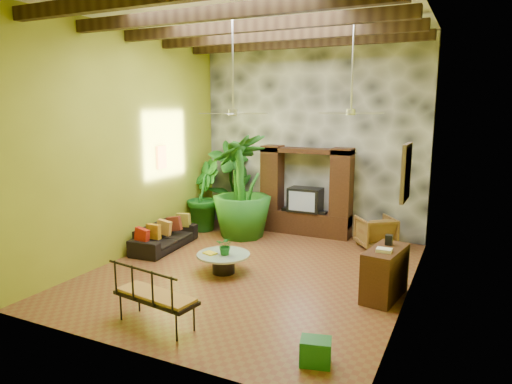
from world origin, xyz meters
The scene contains 23 objects.
ground centered at (0.00, 0.00, 0.00)m, with size 7.00×7.00×0.00m, color brown.
ceiling centered at (0.00, 0.00, 5.00)m, with size 6.00×7.00×0.02m, color silver.
back_wall centered at (0.00, 3.50, 2.50)m, with size 6.00×0.02×5.00m, color olive.
left_wall centered at (-3.00, 0.00, 2.50)m, with size 0.02×7.00×5.00m, color olive.
right_wall centered at (3.00, 0.00, 2.50)m, with size 0.02×7.00×5.00m, color olive.
stone_accent_wall centered at (0.00, 3.44, 2.50)m, with size 5.98×0.10×4.98m, color #35373C.
ceiling_beams centered at (0.00, 0.00, 4.78)m, with size 5.95×5.36×0.22m.
entertainment_center centered at (0.00, 3.14, 0.97)m, with size 2.40×0.55×2.30m.
ceiling_fan_front centered at (-0.20, -0.40, 3.40)m, with size 1.28×1.28×1.86m.
ceiling_fan_back centered at (1.60, 1.20, 3.40)m, with size 1.28×1.28×1.86m.
wall_art_mask centered at (-2.96, 1.00, 2.10)m, with size 0.06×0.32×0.55m, color yellow.
wall_art_painting centered at (2.96, -0.60, 2.30)m, with size 0.06×0.70×0.90m, color #254E8A.
sofa centered at (-2.58, 0.51, 0.28)m, with size 1.93×0.76×0.56m, color black.
wicker_armchair centered at (1.92, 2.74, 0.37)m, with size 0.80×0.82×0.75m, color olive.
tall_plant_a centered at (-2.11, 2.97, 1.19)m, with size 1.26×0.85×2.39m, color #195716.
tall_plant_b centered at (-2.65, 2.35, 0.96)m, with size 1.05×0.85×1.91m, color #17591B.
tall_plant_c centered at (-1.36, 2.16, 1.33)m, with size 1.48×1.48×2.65m, color #20651A.
coffee_table centered at (-0.49, -0.33, 0.26)m, with size 1.07×1.07×0.40m.
centerpiece_plant centered at (-0.42, -0.36, 0.59)m, with size 0.34×0.30×0.38m, color #1A6320.
yellow_tray centered at (-0.73, -0.45, 0.41)m, with size 0.26×0.19×0.03m, color yellow.
iron_bench centered at (-0.30, -2.81, 0.54)m, with size 1.45×0.70×0.57m.
side_console centered at (2.65, -0.16, 0.45)m, with size 0.50×1.12×0.89m, color #3B1A12.
green_bin centered at (2.24, -2.70, 0.17)m, with size 0.40×0.30×0.35m, color #207A37.
Camera 1 is at (3.90, -7.93, 3.30)m, focal length 32.00 mm.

